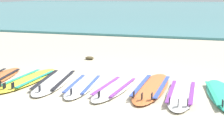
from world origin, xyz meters
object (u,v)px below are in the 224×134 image
at_px(surfboard_2, 54,81).
at_px(surfboard_6, 181,94).
at_px(surfboard_1, 28,80).
at_px(surfboard_4, 115,88).
at_px(surfboard_7, 223,95).
at_px(surfboard_3, 83,85).
at_px(surfboard_5, 152,87).

xyz_separation_m(surfboard_2, surfboard_6, (2.63, -0.11, 0.00)).
height_order(surfboard_1, surfboard_4, same).
bearing_deg(surfboard_4, surfboard_7, 4.77).
bearing_deg(surfboard_3, surfboard_4, 0.74).
distance_m(surfboard_1, surfboard_2, 0.58).
bearing_deg(surfboard_7, surfboard_4, -175.23).
distance_m(surfboard_4, surfboard_7, 2.00).
bearing_deg(surfboard_5, surfboard_1, -175.55).
distance_m(surfboard_5, surfboard_7, 1.33).
relative_size(surfboard_1, surfboard_6, 1.02).
bearing_deg(surfboard_6, surfboard_5, 158.14).
height_order(surfboard_1, surfboard_6, same).
bearing_deg(surfboard_6, surfboard_7, 11.80).
bearing_deg(surfboard_3, surfboard_1, 177.30).
bearing_deg(surfboard_7, surfboard_2, -179.28).
xyz_separation_m(surfboard_3, surfboard_6, (1.94, 0.02, 0.00)).
bearing_deg(surfboard_3, surfboard_2, 169.17).
bearing_deg(surfboard_2, surfboard_4, -5.23).
distance_m(surfboard_1, surfboard_6, 3.21).
height_order(surfboard_2, surfboard_3, same).
bearing_deg(surfboard_4, surfboard_6, 0.67).
bearing_deg(surfboard_5, surfboard_6, -21.86).
distance_m(surfboard_3, surfboard_4, 0.66).
bearing_deg(surfboard_6, surfboard_4, -179.33).
xyz_separation_m(surfboard_1, surfboard_2, (0.58, 0.07, -0.00)).
bearing_deg(surfboard_2, surfboard_5, 3.67).
relative_size(surfboard_2, surfboard_5, 1.01).
height_order(surfboard_3, surfboard_7, same).
relative_size(surfboard_2, surfboard_7, 1.06).
bearing_deg(surfboard_5, surfboard_7, -3.80).
bearing_deg(surfboard_1, surfboard_5, 4.45).
height_order(surfboard_3, surfboard_4, same).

